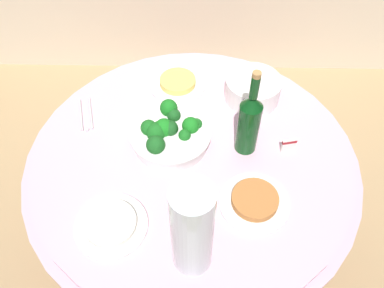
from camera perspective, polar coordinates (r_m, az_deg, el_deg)
The scene contains 11 objects.
ground_plane at distance 1.99m, azimuth -0.00°, elevation -14.53°, with size 6.00×6.00×0.00m, color tan.
buffet_table at distance 1.65m, azimuth -0.00°, elevation -9.11°, with size 1.16×1.16×0.74m.
broccoli_bowl at distance 1.35m, azimuth -3.34°, elevation 1.48°, with size 0.28×0.28×0.11m.
plate_stack at distance 1.52m, azimuth 8.81°, elevation 7.90°, with size 0.21×0.21×0.09m.
wine_bottle at distance 1.28m, azimuth 8.27°, elevation 3.19°, with size 0.07×0.07×0.34m.
decorative_fruit_vase at distance 1.02m, azimuth 0.03°, elevation -12.95°, with size 0.11×0.11×0.34m.
serving_tongs at distance 1.51m, azimuth -15.14°, elevation 4.04°, with size 0.08×0.17×0.01m.
food_plate_rice at distance 1.21m, azimuth -11.70°, elevation -11.38°, with size 0.22×0.22×0.03m.
food_plate_peanuts at distance 1.24m, azimuth 9.07°, elevation -8.20°, with size 0.22×0.22×0.04m.
food_plate_noodles at distance 1.57m, azimuth -2.08°, elevation 8.81°, with size 0.22×0.22×0.04m.
label_placard_front at distance 1.37m, azimuth 13.89°, elevation -0.08°, with size 0.05×0.02×0.05m.
Camera 1 is at (0.02, -0.83, 1.81)m, focal length 36.72 mm.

